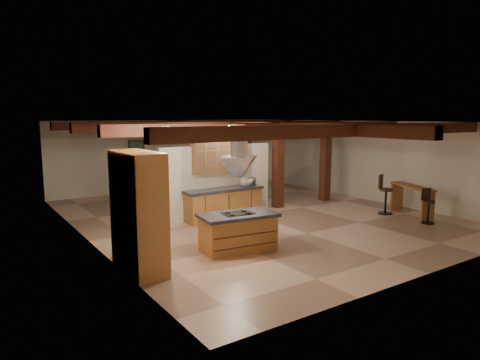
{
  "coord_description": "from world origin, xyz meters",
  "views": [
    {
      "loc": [
        -7.61,
        -10.61,
        3.09
      ],
      "look_at": [
        -0.15,
        0.5,
        1.07
      ],
      "focal_mm": 32.0,
      "sensor_mm": 36.0,
      "label": 1
    }
  ],
  "objects_px": {
    "dining_table": "(197,197)",
    "bar_counter": "(412,195)",
    "kitchen_island": "(238,231)",
    "sofa": "(234,180)"
  },
  "relations": [
    {
      "from": "dining_table",
      "to": "bar_counter",
      "type": "bearing_deg",
      "value": -30.98
    },
    {
      "from": "sofa",
      "to": "bar_counter",
      "type": "relative_size",
      "value": 1.02
    },
    {
      "from": "sofa",
      "to": "bar_counter",
      "type": "height_order",
      "value": "bar_counter"
    },
    {
      "from": "kitchen_island",
      "to": "sofa",
      "type": "distance_m",
      "value": 9.21
    },
    {
      "from": "kitchen_island",
      "to": "dining_table",
      "type": "xyz_separation_m",
      "value": [
        1.62,
        4.98,
        -0.15
      ]
    },
    {
      "from": "kitchen_island",
      "to": "bar_counter",
      "type": "bearing_deg",
      "value": -0.94
    },
    {
      "from": "dining_table",
      "to": "bar_counter",
      "type": "distance_m",
      "value": 7.01
    },
    {
      "from": "bar_counter",
      "to": "dining_table",
      "type": "bearing_deg",
      "value": 133.41
    },
    {
      "from": "dining_table",
      "to": "sofa",
      "type": "relative_size",
      "value": 0.9
    },
    {
      "from": "kitchen_island",
      "to": "sofa",
      "type": "xyz_separation_m",
      "value": [
        4.97,
        7.76,
        -0.17
      ]
    }
  ]
}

